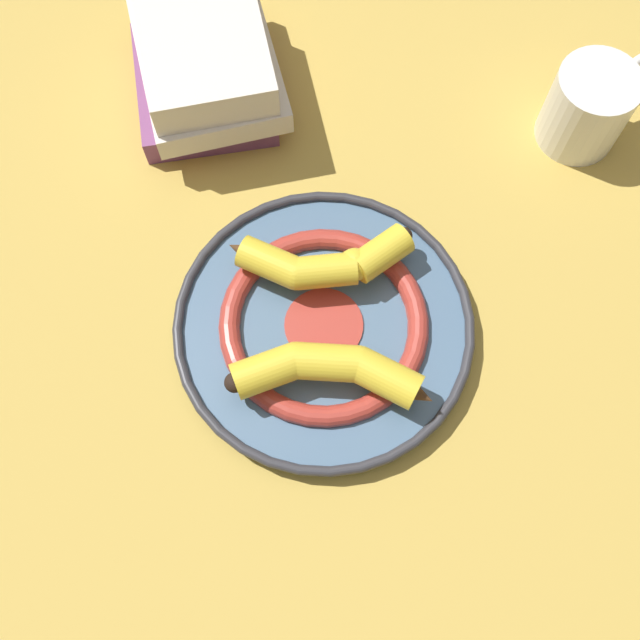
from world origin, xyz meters
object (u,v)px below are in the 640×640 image
object	(u,v)px
banana_a	(322,263)
coffee_mug	(590,106)
decorative_bowl	(320,328)
book_stack	(205,64)
banana_b	(331,370)

from	to	relation	value
banana_a	coffee_mug	size ratio (longest dim) A/B	1.30
decorative_bowl	book_stack	size ratio (longest dim) A/B	1.36
decorative_bowl	book_stack	xyz separation A→B (m)	(0.01, 0.33, 0.04)
banana_b	book_stack	distance (m)	0.39
decorative_bowl	banana_b	world-z (taller)	banana_b
book_stack	decorative_bowl	bearing A→B (deg)	-173.67
book_stack	coffee_mug	distance (m)	0.43
banana_b	coffee_mug	bearing A→B (deg)	-129.72
decorative_bowl	banana_b	distance (m)	0.07
banana_a	coffee_mug	world-z (taller)	coffee_mug
banana_b	decorative_bowl	bearing A→B (deg)	-76.27
banana_a	banana_b	world-z (taller)	banana_b
book_stack	coffee_mug	bearing A→B (deg)	-113.89
decorative_bowl	coffee_mug	size ratio (longest dim) A/B	2.17
decorative_bowl	banana_a	size ratio (longest dim) A/B	1.67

